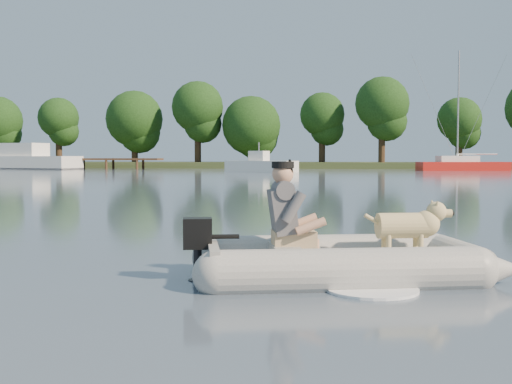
% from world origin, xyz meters
% --- Properties ---
extents(water, '(160.00, 160.00, 0.00)m').
position_xyz_m(water, '(0.00, 0.00, 0.00)').
color(water, slate).
rests_on(water, ground).
extents(shore_bank, '(160.00, 12.00, 0.70)m').
position_xyz_m(shore_bank, '(0.00, 62.00, 0.25)').
color(shore_bank, '#47512D').
rests_on(shore_bank, water).
extents(dock, '(18.00, 2.00, 1.04)m').
position_xyz_m(dock, '(-26.00, 52.00, 0.52)').
color(dock, '#4C331E').
rests_on(dock, water).
extents(treeline, '(84.66, 7.35, 9.27)m').
position_xyz_m(treeline, '(5.75, 61.07, 5.30)').
color(treeline, '#332316').
rests_on(treeline, shore_bank).
extents(dinghy, '(4.97, 4.19, 1.24)m').
position_xyz_m(dinghy, '(1.02, 0.31, 0.52)').
color(dinghy, gray).
rests_on(dinghy, water).
extents(man, '(0.76, 0.70, 0.96)m').
position_xyz_m(man, '(0.41, 0.19, 0.69)').
color(man, '#57565B').
rests_on(man, dinghy).
extents(dog, '(0.87, 0.49, 0.55)m').
position_xyz_m(dog, '(1.56, 0.50, 0.46)').
color(dog, tan).
rests_on(dog, dinghy).
extents(outboard_motor, '(0.42, 0.34, 0.70)m').
position_xyz_m(outboard_motor, '(-0.41, -0.07, 0.28)').
color(outboard_motor, black).
rests_on(outboard_motor, dinghy).
extents(cabin_cruiser, '(9.98, 5.52, 2.92)m').
position_xyz_m(cabin_cruiser, '(-29.02, 50.76, 1.24)').
color(cabin_cruiser, white).
rests_on(cabin_cruiser, water).
extents(motorboat, '(6.08, 4.06, 2.40)m').
position_xyz_m(motorboat, '(-6.13, 43.17, 1.09)').
color(motorboat, white).
rests_on(motorboat, water).
extents(sailboat, '(7.78, 3.68, 10.29)m').
position_xyz_m(sailboat, '(10.02, 50.48, 0.45)').
color(sailboat, '#B51B14').
rests_on(sailboat, water).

